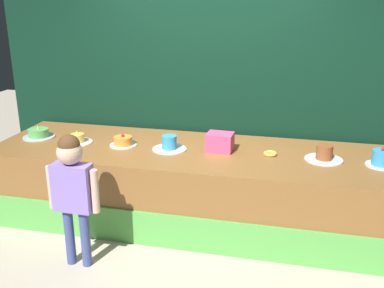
{
  "coord_description": "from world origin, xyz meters",
  "views": [
    {
      "loc": [
        0.94,
        -3.44,
        2.23
      ],
      "look_at": [
        0.03,
        0.36,
        0.91
      ],
      "focal_mm": 41.51,
      "sensor_mm": 36.0,
      "label": 1
    }
  ],
  "objects_px": {
    "cake_far_left": "(39,134)",
    "cake_far_right": "(382,159)",
    "cake_center_left": "(123,141)",
    "cake_center_right": "(169,144)",
    "cake_left": "(78,139)",
    "donut": "(270,154)",
    "child_figure": "(72,183)",
    "cake_right": "(324,154)",
    "pink_box": "(220,142)"
  },
  "relations": [
    {
      "from": "cake_left",
      "to": "child_figure",
      "type": "bearing_deg",
      "value": -65.15
    },
    {
      "from": "child_figure",
      "to": "cake_left",
      "type": "height_order",
      "value": "child_figure"
    },
    {
      "from": "cake_left",
      "to": "cake_far_right",
      "type": "relative_size",
      "value": 1.12
    },
    {
      "from": "pink_box",
      "to": "cake_far_right",
      "type": "distance_m",
      "value": 1.49
    },
    {
      "from": "cake_center_left",
      "to": "cake_center_right",
      "type": "height_order",
      "value": "cake_center_right"
    },
    {
      "from": "donut",
      "to": "pink_box",
      "type": "bearing_deg",
      "value": 178.35
    },
    {
      "from": "cake_right",
      "to": "cake_far_right",
      "type": "bearing_deg",
      "value": -4.11
    },
    {
      "from": "child_figure",
      "to": "cake_far_right",
      "type": "bearing_deg",
      "value": 21.77
    },
    {
      "from": "cake_left",
      "to": "cake_right",
      "type": "bearing_deg",
      "value": 1.57
    },
    {
      "from": "cake_far_right",
      "to": "donut",
      "type": "bearing_deg",
      "value": 177.23
    },
    {
      "from": "donut",
      "to": "cake_left",
      "type": "relative_size",
      "value": 0.43
    },
    {
      "from": "donut",
      "to": "cake_right",
      "type": "height_order",
      "value": "cake_right"
    },
    {
      "from": "child_figure",
      "to": "cake_center_left",
      "type": "distance_m",
      "value": 1.0
    },
    {
      "from": "pink_box",
      "to": "cake_far_right",
      "type": "xyz_separation_m",
      "value": [
        1.48,
        -0.06,
        -0.02
      ]
    },
    {
      "from": "cake_right",
      "to": "cake_center_left",
      "type": "bearing_deg",
      "value": -178.8
    },
    {
      "from": "cake_far_left",
      "to": "cake_far_right",
      "type": "distance_m",
      "value": 3.46
    },
    {
      "from": "child_figure",
      "to": "cake_center_left",
      "type": "bearing_deg",
      "value": 87.48
    },
    {
      "from": "cake_far_left",
      "to": "cake_right",
      "type": "distance_m",
      "value": 2.97
    },
    {
      "from": "donut",
      "to": "cake_far_left",
      "type": "distance_m",
      "value": 2.47
    },
    {
      "from": "cake_center_right",
      "to": "cake_far_right",
      "type": "height_order",
      "value": "cake_far_right"
    },
    {
      "from": "cake_far_left",
      "to": "cake_left",
      "type": "bearing_deg",
      "value": -8.2
    },
    {
      "from": "cake_center_left",
      "to": "cake_far_right",
      "type": "xyz_separation_m",
      "value": [
        2.47,
        0.01,
        0.02
      ]
    },
    {
      "from": "cake_center_right",
      "to": "cake_right",
      "type": "relative_size",
      "value": 0.98
    },
    {
      "from": "cake_right",
      "to": "cake_far_right",
      "type": "relative_size",
      "value": 1.3
    },
    {
      "from": "cake_center_left",
      "to": "cake_center_right",
      "type": "relative_size",
      "value": 0.81
    },
    {
      "from": "donut",
      "to": "cake_center_left",
      "type": "xyz_separation_m",
      "value": [
        -1.48,
        -0.05,
        0.03
      ]
    },
    {
      "from": "cake_left",
      "to": "cake_center_left",
      "type": "distance_m",
      "value": 0.5
    },
    {
      "from": "child_figure",
      "to": "cake_right",
      "type": "relative_size",
      "value": 3.35
    },
    {
      "from": "cake_far_left",
      "to": "cake_left",
      "type": "distance_m",
      "value": 0.5
    },
    {
      "from": "cake_center_left",
      "to": "cake_far_left",
      "type": "bearing_deg",
      "value": 177.39
    },
    {
      "from": "cake_far_left",
      "to": "cake_far_right",
      "type": "relative_size",
      "value": 1.25
    },
    {
      "from": "cake_far_right",
      "to": "cake_center_left",
      "type": "bearing_deg",
      "value": -179.86
    },
    {
      "from": "pink_box",
      "to": "cake_right",
      "type": "relative_size",
      "value": 0.72
    },
    {
      "from": "cake_center_right",
      "to": "child_figure",
      "type": "bearing_deg",
      "value": -118.5
    },
    {
      "from": "child_figure",
      "to": "cake_far_right",
      "type": "height_order",
      "value": "child_figure"
    },
    {
      "from": "cake_left",
      "to": "donut",
      "type": "bearing_deg",
      "value": 2.32
    },
    {
      "from": "cake_left",
      "to": "cake_center_left",
      "type": "bearing_deg",
      "value": 3.03
    },
    {
      "from": "pink_box",
      "to": "cake_far_right",
      "type": "relative_size",
      "value": 0.93
    },
    {
      "from": "cake_left",
      "to": "cake_center_right",
      "type": "relative_size",
      "value": 0.89
    },
    {
      "from": "pink_box",
      "to": "cake_center_right",
      "type": "relative_size",
      "value": 0.74
    },
    {
      "from": "donut",
      "to": "cake_center_left",
      "type": "distance_m",
      "value": 1.49
    },
    {
      "from": "cake_left",
      "to": "cake_right",
      "type": "distance_m",
      "value": 2.48
    },
    {
      "from": "cake_far_left",
      "to": "cake_center_right",
      "type": "height_order",
      "value": "same"
    },
    {
      "from": "cake_left",
      "to": "cake_far_right",
      "type": "distance_m",
      "value": 2.97
    },
    {
      "from": "donut",
      "to": "cake_right",
      "type": "bearing_deg",
      "value": -1.43
    },
    {
      "from": "cake_center_right",
      "to": "pink_box",
      "type": "bearing_deg",
      "value": 8.69
    },
    {
      "from": "pink_box",
      "to": "cake_center_left",
      "type": "distance_m",
      "value": 0.99
    },
    {
      "from": "pink_box",
      "to": "cake_center_left",
      "type": "bearing_deg",
      "value": -176.05
    },
    {
      "from": "cake_far_left",
      "to": "cake_far_right",
      "type": "xyz_separation_m",
      "value": [
        3.46,
        -0.04,
        0.02
      ]
    },
    {
      "from": "cake_far_left",
      "to": "cake_right",
      "type": "height_order",
      "value": "cake_right"
    }
  ]
}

